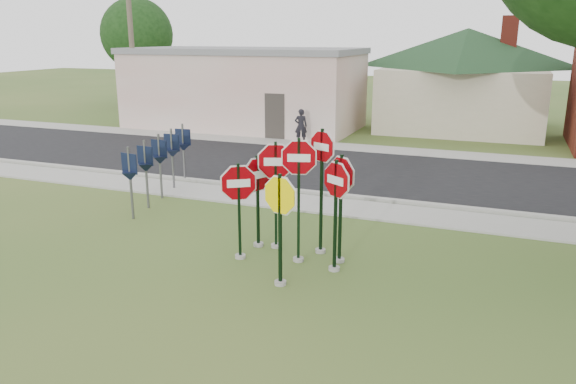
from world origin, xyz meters
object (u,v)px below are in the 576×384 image
at_px(stop_sign_left, 239,198).
at_px(pedestrian, 301,126).
at_px(stop_sign_center, 299,182).
at_px(stop_sign_yellow, 280,215).
at_px(utility_pole_near, 131,33).

height_order(stop_sign_left, pedestrian, stop_sign_left).
distance_m(stop_sign_center, pedestrian, 13.85).
bearing_deg(pedestrian, stop_sign_left, 83.25).
height_order(stop_sign_center, stop_sign_yellow, stop_sign_center).
bearing_deg(pedestrian, utility_pole_near, -26.21).
xyz_separation_m(stop_sign_yellow, pedestrian, (-4.77, 14.28, -0.62)).
relative_size(utility_pole_near, pedestrian, 6.03).
bearing_deg(stop_sign_left, pedestrian, 104.31).
distance_m(stop_sign_yellow, utility_pole_near, 21.14).
xyz_separation_m(stop_sign_center, stop_sign_yellow, (0.09, -1.28, -0.35)).
distance_m(stop_sign_yellow, stop_sign_left, 1.68).
height_order(stop_sign_yellow, utility_pole_near, utility_pole_near).
bearing_deg(stop_sign_left, utility_pole_near, 132.45).
bearing_deg(stop_sign_left, stop_sign_center, 13.51).
height_order(stop_sign_center, utility_pole_near, utility_pole_near).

